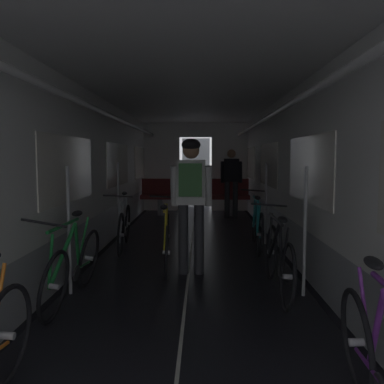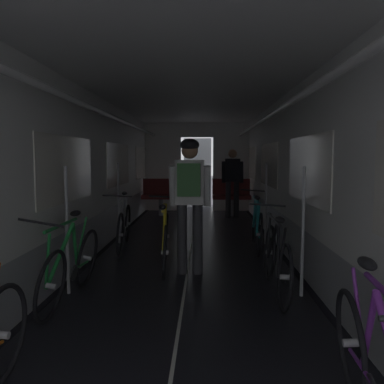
{
  "view_description": "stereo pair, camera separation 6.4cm",
  "coord_description": "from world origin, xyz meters",
  "px_view_note": "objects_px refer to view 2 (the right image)",
  "views": [
    {
      "loc": [
        0.16,
        -2.14,
        1.5
      ],
      "look_at": [
        0.0,
        4.8,
        0.89
      ],
      "focal_mm": 37.44,
      "sensor_mm": 36.0,
      "label": 1
    },
    {
      "loc": [
        0.23,
        -2.14,
        1.5
      ],
      "look_at": [
        0.0,
        4.8,
        0.89
      ],
      "focal_mm": 37.44,
      "sensor_mm": 36.0,
      "label": 2
    }
  ],
  "objects_px": {
    "bench_seat_far_right": "(231,194)",
    "bicycle_black": "(276,259)",
    "person_cyclist_aisle": "(190,191)",
    "person_standing_near_bench": "(232,178)",
    "bicycle_purple": "(378,379)",
    "bicycle_yellow_in_aisle": "(165,240)",
    "bicycle_silver": "(124,226)",
    "bicycle_teal": "(257,226)",
    "bench_seat_far_left": "(161,193)",
    "bicycle_green": "(71,265)"
  },
  "relations": [
    {
      "from": "bench_seat_far_right",
      "to": "bicycle_black",
      "type": "bearing_deg",
      "value": -88.91
    },
    {
      "from": "person_cyclist_aisle",
      "to": "person_standing_near_bench",
      "type": "distance_m",
      "value": 4.89
    },
    {
      "from": "bicycle_purple",
      "to": "person_standing_near_bench",
      "type": "relative_size",
      "value": 1.0
    },
    {
      "from": "bench_seat_far_right",
      "to": "bicycle_yellow_in_aisle",
      "type": "relative_size",
      "value": 0.58
    },
    {
      "from": "bicycle_silver",
      "to": "bicycle_teal",
      "type": "relative_size",
      "value": 1.0
    },
    {
      "from": "bench_seat_far_left",
      "to": "bicycle_yellow_in_aisle",
      "type": "height_order",
      "value": "bench_seat_far_left"
    },
    {
      "from": "bench_seat_far_right",
      "to": "bicycle_black",
      "type": "xyz_separation_m",
      "value": [
        0.11,
        -5.89,
        -0.18
      ]
    },
    {
      "from": "bicycle_green",
      "to": "bicycle_silver",
      "type": "bearing_deg",
      "value": 88.48
    },
    {
      "from": "bicycle_black",
      "to": "bicycle_yellow_in_aisle",
      "type": "bearing_deg",
      "value": 143.66
    },
    {
      "from": "bench_seat_far_left",
      "to": "bicycle_teal",
      "type": "distance_m",
      "value": 4.25
    },
    {
      "from": "bench_seat_far_left",
      "to": "bicycle_teal",
      "type": "height_order",
      "value": "bench_seat_far_left"
    },
    {
      "from": "bench_seat_far_right",
      "to": "bicycle_green",
      "type": "distance_m",
      "value": 6.54
    },
    {
      "from": "bench_seat_far_right",
      "to": "bicycle_teal",
      "type": "relative_size",
      "value": 0.58
    },
    {
      "from": "person_standing_near_bench",
      "to": "bicycle_silver",
      "type": "bearing_deg",
      "value": -120.09
    },
    {
      "from": "bicycle_purple",
      "to": "bicycle_silver",
      "type": "bearing_deg",
      "value": 116.18
    },
    {
      "from": "bench_seat_far_left",
      "to": "bicycle_yellow_in_aisle",
      "type": "bearing_deg",
      "value": -83.09
    },
    {
      "from": "bench_seat_far_left",
      "to": "bicycle_silver",
      "type": "bearing_deg",
      "value": -92.86
    },
    {
      "from": "bench_seat_far_left",
      "to": "bicycle_black",
      "type": "height_order",
      "value": "bench_seat_far_left"
    },
    {
      "from": "bicycle_green",
      "to": "person_cyclist_aisle",
      "type": "bearing_deg",
      "value": 40.64
    },
    {
      "from": "person_standing_near_bench",
      "to": "bicycle_teal",
      "type": "bearing_deg",
      "value": -87.06
    },
    {
      "from": "bicycle_silver",
      "to": "person_standing_near_bench",
      "type": "relative_size",
      "value": 1.0
    },
    {
      "from": "bicycle_black",
      "to": "bicycle_silver",
      "type": "bearing_deg",
      "value": 135.35
    },
    {
      "from": "bench_seat_far_left",
      "to": "bicycle_silver",
      "type": "xyz_separation_m",
      "value": [
        -0.19,
        -3.82,
        -0.18
      ]
    },
    {
      "from": "bench_seat_far_right",
      "to": "bicycle_green",
      "type": "height_order",
      "value": "bicycle_green"
    },
    {
      "from": "bicycle_silver",
      "to": "bicycle_green",
      "type": "distance_m",
      "value": 2.39
    },
    {
      "from": "bicycle_teal",
      "to": "bicycle_yellow_in_aisle",
      "type": "bearing_deg",
      "value": -139.7
    },
    {
      "from": "person_cyclist_aisle",
      "to": "bicycle_yellow_in_aisle",
      "type": "xyz_separation_m",
      "value": [
        -0.34,
        0.26,
        -0.69
      ]
    },
    {
      "from": "bicycle_teal",
      "to": "person_cyclist_aisle",
      "type": "bearing_deg",
      "value": -125.98
    },
    {
      "from": "bicycle_black",
      "to": "person_cyclist_aisle",
      "type": "bearing_deg",
      "value": 144.24
    },
    {
      "from": "bench_seat_far_left",
      "to": "bicycle_teal",
      "type": "bearing_deg",
      "value": -62.26
    },
    {
      "from": "bicycle_teal",
      "to": "bicycle_yellow_in_aisle",
      "type": "height_order",
      "value": "bicycle_teal"
    },
    {
      "from": "bicycle_teal",
      "to": "person_cyclist_aisle",
      "type": "xyz_separation_m",
      "value": [
        -1.04,
        -1.43,
        0.69
      ]
    },
    {
      "from": "bicycle_green",
      "to": "bicycle_purple",
      "type": "bearing_deg",
      "value": -42.42
    },
    {
      "from": "bicycle_teal",
      "to": "bicycle_yellow_in_aisle",
      "type": "relative_size",
      "value": 1.0
    },
    {
      "from": "bicycle_silver",
      "to": "bicycle_purple",
      "type": "bearing_deg",
      "value": -63.82
    },
    {
      "from": "bicycle_yellow_in_aisle",
      "to": "bench_seat_far_right",
      "type": "bearing_deg",
      "value": 76.28
    },
    {
      "from": "bench_seat_far_left",
      "to": "bicycle_silver",
      "type": "distance_m",
      "value": 3.83
    },
    {
      "from": "bicycle_silver",
      "to": "person_cyclist_aisle",
      "type": "relative_size",
      "value": 0.98
    },
    {
      "from": "bench_seat_far_left",
      "to": "bicycle_purple",
      "type": "height_order",
      "value": "bench_seat_far_left"
    },
    {
      "from": "bench_seat_far_right",
      "to": "bicycle_teal",
      "type": "distance_m",
      "value": 3.77
    },
    {
      "from": "bicycle_black",
      "to": "bench_seat_far_right",
      "type": "bearing_deg",
      "value": 91.09
    },
    {
      "from": "bench_seat_far_left",
      "to": "bicycle_teal",
      "type": "xyz_separation_m",
      "value": [
        1.98,
        -3.76,
        -0.18
      ]
    },
    {
      "from": "bicycle_silver",
      "to": "person_cyclist_aisle",
      "type": "bearing_deg",
      "value": -50.66
    },
    {
      "from": "bench_seat_far_right",
      "to": "bicycle_purple",
      "type": "distance_m",
      "value": 8.27
    },
    {
      "from": "bench_seat_far_left",
      "to": "person_standing_near_bench",
      "type": "height_order",
      "value": "person_standing_near_bench"
    },
    {
      "from": "bicycle_green",
      "to": "bicycle_yellow_in_aisle",
      "type": "bearing_deg",
      "value": 56.48
    },
    {
      "from": "bicycle_teal",
      "to": "bicycle_black",
      "type": "xyz_separation_m",
      "value": [
        -0.06,
        -2.14,
        -0.0
      ]
    },
    {
      "from": "bicycle_yellow_in_aisle",
      "to": "bicycle_silver",
      "type": "bearing_deg",
      "value": 125.37
    },
    {
      "from": "bicycle_silver",
      "to": "bicycle_teal",
      "type": "height_order",
      "value": "bicycle_teal"
    },
    {
      "from": "bench_seat_far_left",
      "to": "person_standing_near_bench",
      "type": "bearing_deg",
      "value": -11.79
    }
  ]
}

